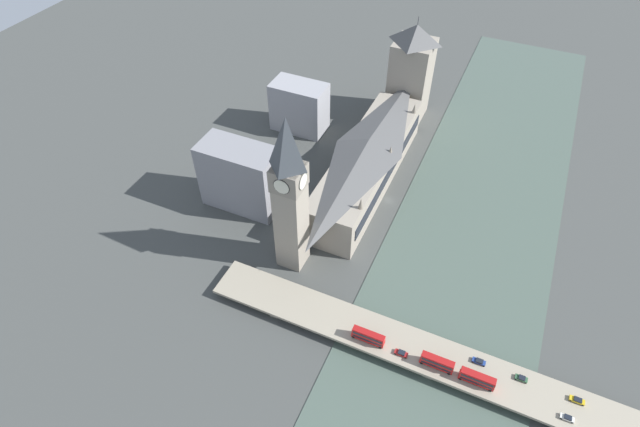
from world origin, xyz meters
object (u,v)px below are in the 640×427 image
Objects in this scene: car_northbound_lead at (521,378)px; car_southbound_mid at (577,400)px; victoria_tower at (411,72)px; car_southbound_lead at (567,418)px; double_decker_bus_lead at (437,362)px; double_decker_bus_rear at (477,378)px; clock_tower at (290,195)px; parliament_hall at (368,161)px; double_decker_bus_mid at (368,336)px; car_northbound_tail at (401,353)px; car_northbound_mid at (479,361)px; road_bridge at (434,357)px.

car_northbound_lead is 17.04m from car_southbound_mid.
car_southbound_lead is at bearing 123.83° from victoria_tower.
car_northbound_lead is at bearing -165.45° from double_decker_bus_lead.
clock_tower is at bearing -17.55° from double_decker_bus_rear.
double_decker_bus_lead is (-54.89, 142.70, -18.60)m from victoria_tower.
car_southbound_mid is (-98.31, 136.14, -20.57)m from victoria_tower.
victoria_tower is at bearing -89.95° from parliament_hall.
double_decker_bus_mid is 65.08m from car_southbound_lead.
double_decker_bus_rear is at bearing 28.07° from car_northbound_lead.
car_northbound_tail is at bearing 0.01° from car_southbound_lead.
victoria_tower is 152.79m from car_northbound_mid.
road_bridge is 14.91× the size of double_decker_bus_lead.
clock_tower reaches higher than double_decker_bus_rear.
parliament_hall is 8.60× the size of double_decker_bus_lead.
car_southbound_mid is at bearing -107.93° from car_southbound_lead.
victoria_tower reaches higher than double_decker_bus_mid.
double_decker_bus_mid reaches higher than double_decker_bus_rear.
car_northbound_tail is at bearing 154.74° from clock_tower.
car_northbound_tail is at bearing 17.56° from car_northbound_mid.
car_southbound_lead reaches higher than road_bridge.
victoria_tower is at bearing -68.96° from double_decker_bus_lead.
double_decker_bus_mid is 37.10m from double_decker_bus_rear.
double_decker_bus_mid is at bearing 8.02° from car_northbound_lead.
car_northbound_lead is at bearing 137.51° from parliament_hall.
clock_tower is at bearing -18.32° from road_bridge.
car_northbound_lead is at bearing 178.58° from car_northbound_mid.
double_decker_bus_lead is (-64.94, 24.50, -29.33)m from clock_tower.
double_decker_bus_lead is 0.97× the size of double_decker_bus_rear.
victoria_tower is at bearing -77.78° from double_decker_bus_mid.
parliament_hall reaches higher than car_southbound_lead.
parliament_hall is at bearing -62.28° from car_northbound_tail.
double_decker_bus_lead is 27.33m from car_northbound_lead.
double_decker_bus_rear is at bearing -179.18° from car_northbound_tail.
victoria_tower is at bearing -63.52° from car_northbound_mid.
double_decker_bus_lead is 2.47× the size of car_northbound_tail.
victoria_tower is 147.43m from double_decker_bus_mid.
road_bridge is 14.66m from car_northbound_mid.
double_decker_bus_mid is 12.24m from car_northbound_tail.
double_decker_bus_lead is 2.50× the size of car_northbound_mid.
victoria_tower is (0.06, -61.45, 13.02)m from parliament_hall.
double_decker_bus_rear reaches higher than car_northbound_tail.
parliament_hall reaches higher than road_bridge.
clock_tower is 16.61× the size of car_southbound_lead.
parliament_hall is 62.82m from victoria_tower.
car_southbound_lead is at bearing 179.29° from double_decker_bus_rear.
car_southbound_lead is at bearing 166.71° from clock_tower.
clock_tower is 17.63× the size of car_northbound_lead.
double_decker_bus_mid is at bearing -0.27° from car_southbound_lead.
double_decker_bus_rear is at bearing 94.26° from car_northbound_mid.
car_southbound_mid is (-2.30, -7.11, 0.01)m from car_southbound_lead.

